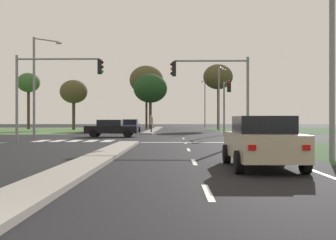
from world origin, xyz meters
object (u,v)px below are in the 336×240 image
object	(u,v)px
car_navy_third	(131,126)
treeline_fifth	(146,80)
treeline_fourth	(150,89)
car_black_near	(111,128)
traffic_signal_far_right	(226,98)
car_beige_fourth	(262,142)
treeline_second	(29,83)
traffic_signal_near_left	(49,81)
treeline_sixth	(218,77)
street_lamp_third	(219,95)
pedestrian_at_median	(151,122)
treeline_third	(74,92)
traffic_signal_near_right	(219,83)
street_lamp_near	(335,4)
street_lamp_second	(37,81)
street_lamp_fourth	(205,101)

from	to	relation	value
car_navy_third	treeline_fifth	distance (m)	19.93
treeline_fourth	car_black_near	bearing A→B (deg)	-93.88
traffic_signal_far_right	treeline_fifth	bearing A→B (deg)	108.92
car_navy_third	car_beige_fourth	world-z (taller)	car_beige_fourth
traffic_signal_far_right	treeline_second	size ratio (longest dim) A/B	0.60
traffic_signal_near_left	treeline_second	distance (m)	38.77
car_black_near	car_navy_third	size ratio (longest dim) A/B	0.99
car_black_near	treeline_sixth	size ratio (longest dim) A/B	0.46
treeline_second	street_lamp_third	bearing A→B (deg)	-18.06
car_navy_third	treeline_second	world-z (taller)	treeline_second
car_beige_fourth	pedestrian_at_median	world-z (taller)	pedestrian_at_median
traffic_signal_near_left	treeline_fifth	xyz separation A→B (m)	(3.78, 38.76, 3.70)
car_black_near	traffic_signal_near_left	world-z (taller)	traffic_signal_near_left
treeline_fourth	treeline_third	bearing A→B (deg)	-173.22
traffic_signal_near_right	traffic_signal_far_right	size ratio (longest dim) A/B	1.08
traffic_signal_far_right	treeline_fifth	distance (m)	28.91
traffic_signal_near_right	treeline_third	world-z (taller)	treeline_third
traffic_signal_near_left	street_lamp_near	distance (m)	18.69
traffic_signal_near_right	car_navy_third	bearing A→B (deg)	111.51
car_navy_third	street_lamp_near	xyz separation A→B (m)	(10.86, -32.24, 4.90)
street_lamp_second	treeline_sixth	size ratio (longest dim) A/B	0.84
street_lamp_second	treeline_third	world-z (taller)	street_lamp_second
car_black_near	treeline_second	xyz separation A→B (m)	(-16.90, 27.81, 6.24)
car_black_near	street_lamp_second	world-z (taller)	street_lamp_second
street_lamp_fourth	treeline_second	bearing A→B (deg)	-150.16
traffic_signal_near_right	treeline_fourth	world-z (taller)	treeline_fourth
traffic_signal_far_right	treeline_third	world-z (taller)	treeline_third
treeline_second	treeline_sixth	size ratio (longest dim) A/B	0.89
traffic_signal_near_left	traffic_signal_far_right	size ratio (longest dim) A/B	1.13
treeline_fifth	traffic_signal_near_left	bearing A→B (deg)	-95.57
traffic_signal_far_right	treeline_fourth	xyz separation A→B (m)	(-8.41, 22.90, 2.53)
traffic_signal_far_right	street_lamp_fourth	size ratio (longest dim) A/B	0.57
car_navy_third	car_beige_fourth	distance (m)	35.53
traffic_signal_near_left	car_navy_third	bearing A→B (deg)	80.81
pedestrian_at_median	treeline_third	xyz separation A→B (m)	(-12.18, 15.27, 4.24)
car_black_near	street_lamp_near	bearing A→B (deg)	28.93
traffic_signal_near_left	treeline_second	bearing A→B (deg)	111.30
traffic_signal_near_left	treeline_sixth	xyz separation A→B (m)	(14.65, 34.32, 3.74)
treeline_fourth	car_beige_fourth	bearing A→B (deg)	-82.70
traffic_signal_far_right	street_lamp_fourth	world-z (taller)	street_lamp_fourth
street_lamp_second	street_lamp_third	distance (m)	26.68
car_beige_fourth	street_lamp_fourth	bearing A→B (deg)	87.43
car_beige_fourth	treeline_second	size ratio (longest dim) A/B	0.50
car_navy_third	street_lamp_third	distance (m)	13.35
street_lamp_fourth	treeline_fourth	bearing A→B (deg)	-118.01
treeline_third	street_lamp_third	bearing A→B (deg)	-17.38
street_lamp_third	traffic_signal_far_right	bearing A→B (deg)	-93.81
treeline_fifth	street_lamp_second	bearing A→B (deg)	-101.59
traffic_signal_near_left	street_lamp_second	world-z (taller)	street_lamp_second
traffic_signal_far_right	treeline_second	distance (m)	36.58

